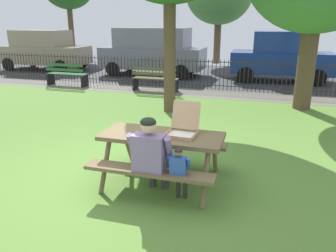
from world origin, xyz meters
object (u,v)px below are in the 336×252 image
pizza_box_open (183,127)px  parked_car_center (281,56)px  adult_at_table (151,154)px  park_bench_left (67,75)px  pizza_slice_on_table (153,136)px  parked_car_far_left (44,50)px  picnic_table_foreground (162,145)px  park_bench_center (155,79)px  parked_car_left (153,51)px  child_at_table (179,169)px

pizza_box_open → parked_car_center: bearing=81.1°
adult_at_table → park_bench_left: size_ratio=0.74×
pizza_slice_on_table → park_bench_left: 8.83m
adult_at_table → parked_car_far_left: size_ratio=0.27×
picnic_table_foreground → pizza_box_open: 0.42m
pizza_box_open → parked_car_center: size_ratio=0.13×
parked_car_far_left → parked_car_center: parked_car_center is taller
parked_car_far_left → parked_car_center: (11.26, -0.00, 0.01)m
adult_at_table → park_bench_center: adult_at_table is taller
park_bench_left → parked_car_left: 4.15m
parked_car_far_left → parked_car_left: bearing=-0.0°
park_bench_center → parked_car_left: bearing=110.7°
picnic_table_foreground → park_bench_left: bearing=132.4°
pizza_slice_on_table → child_at_table: (0.50, -0.40, -0.28)m
pizza_box_open → pizza_slice_on_table: (-0.38, -0.23, -0.10)m
pizza_slice_on_table → child_at_table: bearing=-38.6°
pizza_slice_on_table → parked_car_center: parked_car_center is taller
child_at_table → parked_car_center: bearing=82.3°
adult_at_table → picnic_table_foreground: bearing=91.0°
pizza_box_open → parked_car_far_left: 13.81m
pizza_box_open → park_bench_left: size_ratio=0.32×
picnic_table_foreground → child_at_table: child_at_table is taller
adult_at_table → child_at_table: size_ratio=1.46×
adult_at_table → parked_car_left: bearing=109.4°
pizza_box_open → child_at_table: pizza_box_open is taller
pizza_box_open → park_bench_left: (-6.21, 6.38, -0.46)m
pizza_slice_on_table → parked_car_far_left: 13.72m
pizza_box_open → adult_at_table: bearing=-115.2°
pizza_box_open → parked_car_left: size_ratio=0.11×
child_at_table → parked_car_center: size_ratio=0.21×
pizza_slice_on_table → park_bench_left: bearing=131.4°
picnic_table_foreground → park_bench_center: (-2.37, 6.49, -0.18)m
park_bench_left → child_at_table: bearing=-47.9°
pizza_box_open → park_bench_center: (-2.66, 6.38, -0.46)m
picnic_table_foreground → parked_car_left: bearing=110.3°
parked_car_far_left → parked_car_center: bearing=-0.0°
park_bench_center → parked_car_far_left: (-7.07, 3.42, 0.59)m
pizza_box_open → parked_car_left: bearing=112.0°
picnic_table_foreground → adult_at_table: adult_at_table is taller
park_bench_left → park_bench_center: (3.55, -0.00, 0.00)m
adult_at_table → parked_car_far_left: 14.06m
pizza_slice_on_table → parked_car_far_left: parked_car_far_left is taller
picnic_table_foreground → child_at_table: size_ratio=2.22×
picnic_table_foreground → child_at_table: (0.41, -0.53, -0.10)m
picnic_table_foreground → pizza_slice_on_table: 0.24m
picnic_table_foreground → parked_car_far_left: bearing=133.6°
pizza_slice_on_table → park_bench_left: (-5.83, 6.62, -0.36)m
picnic_table_foreground → parked_car_center: size_ratio=0.46×
park_bench_center → child_at_table: bearing=-68.4°
park_bench_center → parked_car_left: (-1.29, 3.42, 0.68)m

